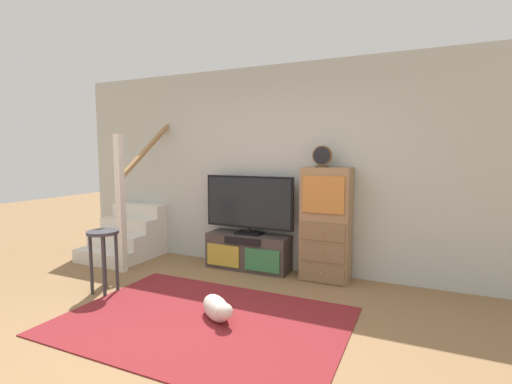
% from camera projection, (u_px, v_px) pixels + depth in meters
% --- Properties ---
extents(ground_plane, '(20.00, 20.00, 0.00)m').
position_uv_depth(ground_plane, '(161.00, 353.00, 2.90)').
color(ground_plane, olive).
extents(back_wall, '(6.40, 0.12, 2.70)m').
position_uv_depth(back_wall, '(277.00, 169.00, 4.99)').
color(back_wall, '#B2B7B2').
rests_on(back_wall, ground_plane).
extents(area_rug, '(2.60, 1.80, 0.01)m').
position_uv_depth(area_rug, '(203.00, 321.00, 3.45)').
color(area_rug, maroon).
rests_on(area_rug, ground_plane).
extents(media_console, '(1.13, 0.38, 0.48)m').
position_uv_depth(media_console, '(248.00, 252.00, 4.99)').
color(media_console, '#423833').
rests_on(media_console, ground_plane).
extents(television, '(1.25, 0.22, 0.78)m').
position_uv_depth(television, '(249.00, 203.00, 4.94)').
color(television, black).
rests_on(television, media_console).
extents(side_cabinet, '(0.58, 0.38, 1.39)m').
position_uv_depth(side_cabinet, '(326.00, 224.00, 4.51)').
color(side_cabinet, '#93704C').
rests_on(side_cabinet, ground_plane).
extents(desk_clock, '(0.23, 0.08, 0.26)m').
position_uv_depth(desk_clock, '(322.00, 156.00, 4.44)').
color(desk_clock, '#4C3823').
rests_on(desk_clock, side_cabinet).
extents(staircase, '(1.00, 1.36, 2.20)m').
position_uv_depth(staircase, '(137.00, 230.00, 5.78)').
color(staircase, silver).
rests_on(staircase, ground_plane).
extents(bar_stool_near, '(0.34, 0.34, 0.70)m').
position_uv_depth(bar_stool_near, '(103.00, 247.00, 4.11)').
color(bar_stool_near, '#333338').
rests_on(bar_stool_near, ground_plane).
extents(dog, '(0.47, 0.43, 0.23)m').
position_uv_depth(dog, '(217.00, 308.00, 3.46)').
color(dog, beige).
rests_on(dog, ground_plane).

